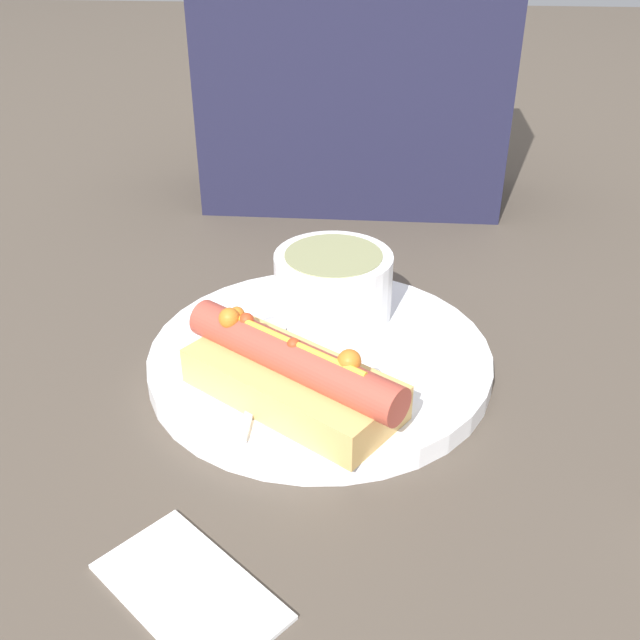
{
  "coord_description": "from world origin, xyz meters",
  "views": [
    {
      "loc": [
        0.04,
        -0.52,
        0.36
      ],
      "look_at": [
        0.0,
        0.0,
        0.05
      ],
      "focal_mm": 42.0,
      "sensor_mm": 36.0,
      "label": 1
    }
  ],
  "objects": [
    {
      "name": "seated_diner",
      "position": [
        0.01,
        0.39,
        0.18
      ],
      "size": [
        0.35,
        0.16,
        0.44
      ],
      "color": "#1E1E38",
      "rests_on": "ground_plane"
    },
    {
      "name": "spoon",
      "position": [
        -0.04,
        0.0,
        0.02
      ],
      "size": [
        0.03,
        0.17,
        0.01
      ],
      "rotation": [
        0.0,
        0.0,
        1.56
      ],
      "color": "#B7B7BC",
      "rests_on": "dinner_plate"
    },
    {
      "name": "soup_bowl",
      "position": [
        0.01,
        0.06,
        0.05
      ],
      "size": [
        0.1,
        0.1,
        0.06
      ],
      "color": "white",
      "rests_on": "dinner_plate"
    },
    {
      "name": "napkin",
      "position": [
        -0.06,
        -0.23,
        0.0
      ],
      "size": [
        0.13,
        0.12,
        0.01
      ],
      "rotation": [
        0.0,
        0.0,
        -0.7
      ],
      "color": "white",
      "rests_on": "ground_plane"
    },
    {
      "name": "ground_plane",
      "position": [
        0.0,
        0.0,
        0.0
      ],
      "size": [
        4.0,
        4.0,
        0.0
      ],
      "primitive_type": "plane",
      "color": "#4C4238"
    },
    {
      "name": "hot_dog",
      "position": [
        -0.02,
        -0.07,
        0.04
      ],
      "size": [
        0.18,
        0.15,
        0.06
      ],
      "rotation": [
        0.0,
        0.0,
        -0.6
      ],
      "color": "#DBAD60",
      "rests_on": "dinner_plate"
    },
    {
      "name": "dinner_plate",
      "position": [
        0.0,
        0.0,
        0.01
      ],
      "size": [
        0.28,
        0.28,
        0.02
      ],
      "color": "white",
      "rests_on": "ground_plane"
    }
  ]
}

